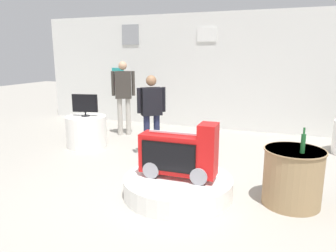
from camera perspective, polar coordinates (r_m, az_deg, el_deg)
ground_plane at (r=4.61m, az=-3.25°, el=-12.26°), size 30.00×30.00×0.00m
back_wall_display at (r=8.44m, az=9.06°, el=9.54°), size 10.37×0.13×2.98m
main_display_pedestal at (r=4.56m, az=1.79°, el=-10.69°), size 1.53×1.53×0.26m
novelty_firetruck_tv at (r=4.39m, az=2.05°, el=-5.29°), size 1.06×0.39×0.80m
display_pedestal_center_rear at (r=7.02m, az=-14.40°, el=-0.95°), size 0.84×0.84×0.66m
tv_on_center_rear at (r=6.90m, az=-14.70°, el=3.83°), size 0.54×0.18×0.47m
side_table_round at (r=4.50m, az=21.43°, el=-8.44°), size 0.77×0.77×0.76m
bottle_on_side_table at (r=4.24m, az=23.05°, el=-2.80°), size 0.06×0.06×0.32m
shopper_browsing_near_truck at (r=7.75m, az=-7.99°, el=5.99°), size 0.51×0.35×1.78m
shopper_browsing_rear at (r=6.07m, az=-2.97°, el=2.94°), size 0.45×0.40×1.56m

